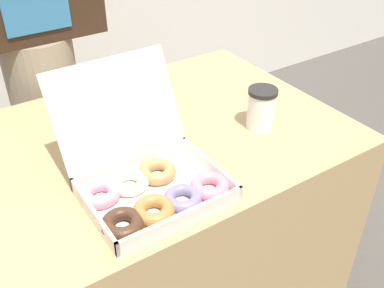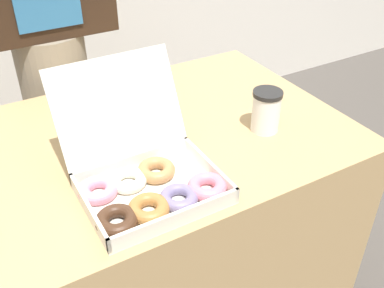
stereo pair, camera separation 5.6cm
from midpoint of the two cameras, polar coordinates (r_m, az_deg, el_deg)
The scene contains 4 objects.
table at distance 1.50m, azimuth -5.41°, elevation -10.98°, with size 1.07×0.77×0.76m.
donut_box at distance 1.04m, azimuth -7.33°, elevation -4.60°, with size 0.34×0.36×0.26m.
coffee_cup at distance 1.27m, azimuth 7.57°, elevation 4.47°, with size 0.08×0.08×0.12m.
person_customer at distance 1.64m, azimuth -20.42°, elevation 12.49°, with size 0.45×0.25×1.67m.
Camera 1 is at (-0.49, -0.94, 1.44)m, focal length 42.00 mm.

